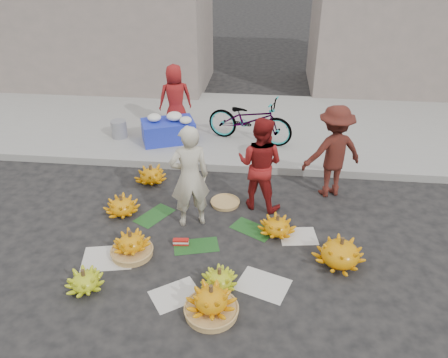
# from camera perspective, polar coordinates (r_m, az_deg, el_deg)

# --- Properties ---
(ground) EXTENTS (80.00, 80.00, 0.00)m
(ground) POSITION_cam_1_polar(r_m,az_deg,el_deg) (6.63, -2.51, -7.74)
(ground) COLOR black
(ground) RESTS_ON ground
(curb) EXTENTS (40.00, 0.25, 0.15)m
(curb) POSITION_cam_1_polar(r_m,az_deg,el_deg) (8.43, -0.35, 1.78)
(curb) COLOR gray
(curb) RESTS_ON ground
(sidewalk) EXTENTS (40.00, 4.00, 0.12)m
(sidewalk) POSITION_cam_1_polar(r_m,az_deg,el_deg) (10.33, 0.98, 7.17)
(sidewalk) COLOR gray
(sidewalk) RESTS_ON ground
(building_left) EXTENTS (6.00, 3.00, 4.00)m
(building_left) POSITION_cam_1_polar(r_m,az_deg,el_deg) (13.46, -16.03, 20.08)
(building_left) COLOR gray
(building_left) RESTS_ON sidewalk
(newspaper_scatter) EXTENTS (3.20, 1.80, 0.00)m
(newspaper_scatter) POSITION_cam_1_polar(r_m,az_deg,el_deg) (6.03, -3.64, -12.33)
(newspaper_scatter) COLOR beige
(newspaper_scatter) RESTS_ON ground
(banana_leaves) EXTENTS (2.00, 1.00, 0.00)m
(banana_leaves) POSITION_cam_1_polar(r_m,az_deg,el_deg) (6.80, -3.10, -6.63)
(banana_leaves) COLOR #164318
(banana_leaves) RESTS_ON ground
(banana_bunch_0) EXTENTS (0.58, 0.58, 0.41)m
(banana_bunch_0) POSITION_cam_1_polar(r_m,az_deg,el_deg) (6.36, -12.03, -8.43)
(banana_bunch_0) COLOR #A47C45
(banana_bunch_0) RESTS_ON ground
(banana_bunch_1) EXTENTS (0.55, 0.55, 0.31)m
(banana_bunch_1) POSITION_cam_1_polar(r_m,az_deg,el_deg) (6.01, -17.75, -12.55)
(banana_bunch_1) COLOR #8EAA18
(banana_bunch_1) RESTS_ON ground
(banana_bunch_2) EXTENTS (0.66, 0.66, 0.44)m
(banana_bunch_2) POSITION_cam_1_polar(r_m,az_deg,el_deg) (5.40, -1.68, -15.73)
(banana_bunch_2) COLOR #A47C45
(banana_bunch_2) RESTS_ON ground
(banana_bunch_3) EXTENTS (0.49, 0.49, 0.30)m
(banana_bunch_3) POSITION_cam_1_polar(r_m,az_deg,el_deg) (5.77, -0.59, -12.91)
(banana_bunch_3) COLOR #8EAA18
(banana_bunch_3) RESTS_ON ground
(banana_bunch_4) EXTENTS (0.92, 0.92, 0.44)m
(banana_bunch_4) POSITION_cam_1_polar(r_m,az_deg,el_deg) (6.26, 14.97, -9.21)
(banana_bunch_4) COLOR orange
(banana_bunch_4) RESTS_ON ground
(banana_bunch_5) EXTENTS (0.62, 0.62, 0.34)m
(banana_bunch_5) POSITION_cam_1_polar(r_m,az_deg,el_deg) (6.68, 6.97, -6.07)
(banana_bunch_5) COLOR orange
(banana_bunch_5) RESTS_ON ground
(banana_bunch_6) EXTENTS (0.64, 0.64, 0.35)m
(banana_bunch_6) POSITION_cam_1_polar(r_m,az_deg,el_deg) (7.27, -13.19, -3.41)
(banana_bunch_6) COLOR orange
(banana_bunch_6) RESTS_ON ground
(banana_bunch_7) EXTENTS (0.64, 0.64, 0.35)m
(banana_bunch_7) POSITION_cam_1_polar(r_m,az_deg,el_deg) (8.06, -9.51, 0.56)
(banana_bunch_7) COLOR orange
(banana_bunch_7) RESTS_ON ground
(basket_spare) EXTENTS (0.51, 0.51, 0.05)m
(basket_spare) POSITION_cam_1_polar(r_m,az_deg,el_deg) (7.38, 0.15, -3.12)
(basket_spare) COLOR #A47C45
(basket_spare) RESTS_ON ground
(incense_stack) EXTENTS (0.23, 0.09, 0.09)m
(incense_stack) POSITION_cam_1_polar(r_m,az_deg,el_deg) (6.50, -5.64, -8.17)
(incense_stack) COLOR red
(incense_stack) RESTS_ON ground
(vendor_cream) EXTENTS (0.71, 0.59, 1.65)m
(vendor_cream) POSITION_cam_1_polar(r_m,az_deg,el_deg) (6.53, -4.51, 0.23)
(vendor_cream) COLOR beige
(vendor_cream) RESTS_ON ground
(vendor_red) EXTENTS (0.91, 0.80, 1.57)m
(vendor_red) POSITION_cam_1_polar(r_m,az_deg,el_deg) (6.99, 4.72, 1.96)
(vendor_red) COLOR maroon
(vendor_red) RESTS_ON ground
(man_striped) EXTENTS (1.19, 0.94, 1.62)m
(man_striped) POSITION_cam_1_polar(r_m,az_deg,el_deg) (7.53, 14.08, 3.46)
(man_striped) COLOR maroon
(man_striped) RESTS_ON ground
(flower_table) EXTENTS (1.24, 1.01, 0.62)m
(flower_table) POSITION_cam_1_polar(r_m,az_deg,el_deg) (9.32, -7.26, 6.44)
(flower_table) COLOR #1B29B3
(flower_table) RESTS_ON sidewalk
(grey_bucket) EXTENTS (0.33, 0.33, 0.37)m
(grey_bucket) POSITION_cam_1_polar(r_m,az_deg,el_deg) (9.70, -13.54, 6.36)
(grey_bucket) COLOR gray
(grey_bucket) RESTS_ON sidewalk
(flower_vendor) EXTENTS (0.84, 0.68, 1.47)m
(flower_vendor) POSITION_cam_1_polar(r_m,az_deg,el_deg) (9.66, -6.37, 10.41)
(flower_vendor) COLOR maroon
(flower_vendor) RESTS_ON sidewalk
(bicycle) EXTENTS (1.12, 1.94, 0.96)m
(bicycle) POSITION_cam_1_polar(r_m,az_deg,el_deg) (9.16, 3.38, 7.75)
(bicycle) COLOR gray
(bicycle) RESTS_ON sidewalk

